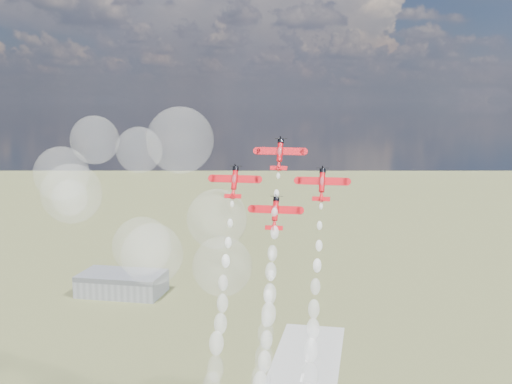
{
  "coord_description": "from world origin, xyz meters",
  "views": [
    {
      "loc": [
        26.29,
        -147.28,
        115.93
      ],
      "look_at": [
        -4.72,
        12.17,
        91.08
      ],
      "focal_mm": 42.0,
      "sensor_mm": 36.0,
      "label": 1
    }
  ],
  "objects": [
    {
      "name": "plane_slot",
      "position": [
        1.28,
        8.31,
        86.29
      ],
      "size": [
        13.2,
        6.62,
        8.75
      ],
      "rotation": [
        1.11,
        0.0,
        0.0
      ],
      "color": "red",
      "rests_on": "ground"
    },
    {
      "name": "smoke_trail_lead",
      "position": [
        1.23,
        -7.56,
        54.29
      ],
      "size": [
        5.23,
        29.26,
        55.27
      ],
      "color": "white",
      "rests_on": "plane_lead"
    },
    {
      "name": "smoke_trail_left",
      "position": [
        -11.05,
        -11.18,
        46.51
      ],
      "size": [
        5.42,
        28.88,
        55.81
      ],
      "color": "white",
      "rests_on": "plane_left"
    },
    {
      "name": "plane_lead",
      "position": [
        1.28,
        15.79,
        101.43
      ],
      "size": [
        13.2,
        6.62,
        8.75
      ],
      "rotation": [
        1.11,
        0.0,
        0.0
      ],
      "color": "red",
      "rests_on": "ground"
    },
    {
      "name": "plane_right",
      "position": [
        13.34,
        12.05,
        93.86
      ],
      "size": [
        13.2,
        6.62,
        8.75
      ],
      "rotation": [
        1.11,
        0.0,
        0.0
      ],
      "color": "red",
      "rests_on": "ground"
    },
    {
      "name": "plane_left",
      "position": [
        -10.78,
        12.05,
        93.86
      ],
      "size": [
        13.2,
        6.62,
        8.75
      ],
      "rotation": [
        1.11,
        0.0,
        0.0
      ],
      "color": "red",
      "rests_on": "ground"
    },
    {
      "name": "hangar",
      "position": [
        -120.0,
        180.0,
        6.5
      ],
      "size": [
        50.0,
        28.0,
        13.0
      ],
      "color": "gray",
      "rests_on": "ground"
    },
    {
      "name": "drifted_smoke_cloud",
      "position": [
        -44.12,
        26.49,
        83.38
      ],
      "size": [
        73.04,
        35.33,
        58.53
      ],
      "color": "white",
      "rests_on": "ground"
    }
  ]
}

